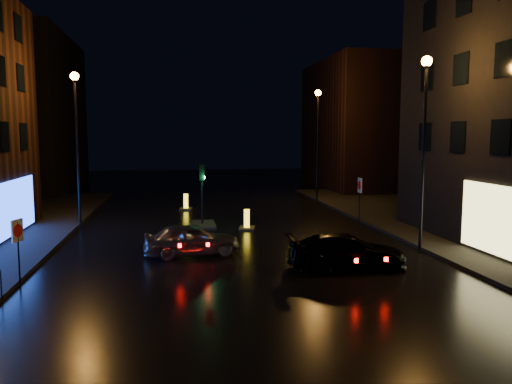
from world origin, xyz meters
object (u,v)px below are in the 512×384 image
traffic_signal (202,217)px  silver_hatchback (192,239)px  road_sign_left (18,236)px  road_sign_right (360,189)px  dark_sedan (346,251)px  bollard_near (247,225)px  bollard_far (186,206)px

traffic_signal → silver_hatchback: (-0.83, -6.98, 0.18)m
traffic_signal → road_sign_left: size_ratio=1.50×
road_sign_right → traffic_signal: bearing=-0.7°
traffic_signal → road_sign_left: bearing=-122.5°
dark_sedan → bollard_near: size_ratio=3.31×
traffic_signal → road_sign_right: size_ratio=1.32×
dark_sedan → road_sign_left: size_ratio=1.99×
traffic_signal → dark_sedan: (4.92, -10.05, 0.16)m
traffic_signal → road_sign_right: traffic_signal is taller
silver_hatchback → road_sign_right: (9.93, 6.49, 1.27)m
dark_sedan → bollard_near: (-2.60, 8.52, -0.43)m
bollard_near → bollard_far: (-3.09, 7.76, -0.00)m
silver_hatchback → road_sign_right: bearing=-62.8°
road_sign_right → dark_sedan: bearing=68.8°
bollard_far → road_sign_left: road_sign_left is taller
dark_sedan → bollard_far: dark_sedan is taller
dark_sedan → bollard_far: bearing=22.5°
dark_sedan → road_sign_left: 11.67m
road_sign_left → bollard_near: bearing=64.9°
dark_sedan → bollard_near: 8.92m
traffic_signal → bollard_near: traffic_signal is taller
dark_sedan → road_sign_right: road_sign_right is taller
bollard_near → silver_hatchback: bearing=-108.1°
bollard_far → road_sign_left: size_ratio=0.58×
silver_hatchback → dark_sedan: 6.52m
bollard_near → road_sign_left: bearing=-123.2°
dark_sedan → road_sign_right: (4.18, 9.56, 1.29)m
bollard_near → road_sign_right: 7.07m
bollard_near → road_sign_left: (-9.01, -8.97, 1.48)m
road_sign_right → bollard_far: bearing=-31.9°
traffic_signal → silver_hatchback: traffic_signal is taller
road_sign_left → silver_hatchback: bearing=51.1°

